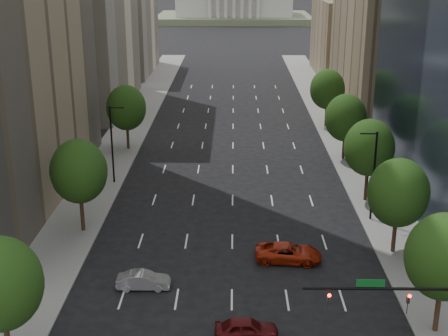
{
  "coord_description": "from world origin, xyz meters",
  "views": [
    {
      "loc": [
        0.05,
        -0.73,
        24.52
      ],
      "look_at": [
        -0.7,
        47.25,
        8.0
      ],
      "focal_mm": 49.52,
      "sensor_mm": 36.0,
      "label": 1
    }
  ],
  "objects_px": {
    "car_silver": "(143,280)",
    "car_red_far": "(289,253)",
    "traffic_signal": "(416,314)",
    "car_maroon": "(246,329)"
  },
  "relations": [
    {
      "from": "car_silver",
      "to": "car_red_far",
      "type": "distance_m",
      "value": 12.55
    },
    {
      "from": "traffic_signal",
      "to": "car_maroon",
      "type": "relative_size",
      "value": 2.12
    },
    {
      "from": "car_red_far",
      "to": "car_silver",
      "type": "bearing_deg",
      "value": 116.31
    },
    {
      "from": "car_maroon",
      "to": "car_red_far",
      "type": "distance_m",
      "value": 11.85
    },
    {
      "from": "traffic_signal",
      "to": "car_red_far",
      "type": "height_order",
      "value": "traffic_signal"
    },
    {
      "from": "traffic_signal",
      "to": "car_silver",
      "type": "relative_size",
      "value": 2.2
    },
    {
      "from": "traffic_signal",
      "to": "car_red_far",
      "type": "xyz_separation_m",
      "value": [
        -5.76,
        16.29,
        -4.39
      ]
    },
    {
      "from": "car_maroon",
      "to": "car_red_far",
      "type": "relative_size",
      "value": 0.77
    },
    {
      "from": "car_maroon",
      "to": "car_silver",
      "type": "xyz_separation_m",
      "value": [
        -7.87,
        6.54,
        -0.05
      ]
    },
    {
      "from": "traffic_signal",
      "to": "car_red_far",
      "type": "relative_size",
      "value": 1.62
    }
  ]
}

